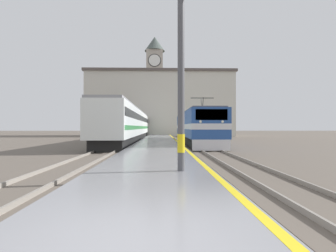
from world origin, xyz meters
TOP-DOWN VIEW (x-y plane):
  - ground_plane at (0.00, 30.00)m, footprint 200.00×200.00m
  - platform at (0.00, 25.00)m, footprint 4.16×140.00m
  - rail_track_near at (3.94, 25.00)m, footprint 2.83×140.00m
  - rail_track_far at (-3.63, 25.00)m, footprint 2.83×140.00m
  - locomotive_train at (3.94, 23.76)m, footprint 2.92×17.29m
  - passenger_train at (-3.63, 32.09)m, footprint 2.92×36.01m
  - catenary_mast at (1.17, 5.04)m, footprint 3.26×0.25m
  - clock_tower at (-1.20, 56.52)m, footprint 4.60×4.60m
  - station_building at (0.13, 50.48)m, footprint 29.37×9.80m

SIDE VIEW (x-z plane):
  - ground_plane at x=0.00m, z-range 0.00..0.00m
  - rail_track_near at x=3.94m, z-range -0.05..0.11m
  - rail_track_far at x=-3.63m, z-range -0.05..0.11m
  - platform at x=0.00m, z-range 0.00..0.37m
  - locomotive_train at x=3.94m, z-range -0.44..3.96m
  - passenger_train at x=-3.63m, z-range 0.15..4.12m
  - catenary_mast at x=1.17m, z-range 0.47..7.51m
  - station_building at x=0.13m, z-range 0.02..12.97m
  - clock_tower at x=-1.20m, z-range 0.75..23.32m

